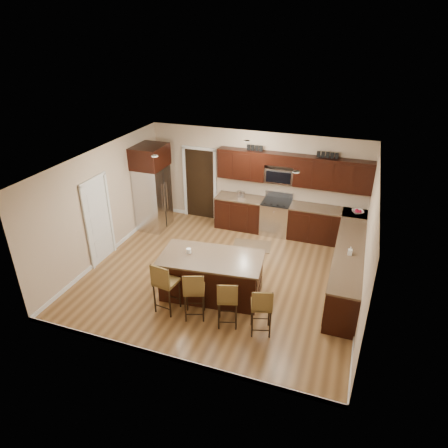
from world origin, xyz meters
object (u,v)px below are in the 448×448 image
at_px(island, 212,277).
at_px(stool_mid, 194,290).
at_px(range, 276,217).
at_px(stool_left, 164,282).
at_px(refrigerator, 152,187).
at_px(stool_right, 228,299).
at_px(stool_extra, 262,306).

xyz_separation_m(island, stool_mid, (-0.03, -0.84, 0.23)).
distance_m(range, stool_mid, 4.09).
bearing_deg(stool_mid, stool_left, 161.00).
bearing_deg(island, refrigerator, 131.13).
xyz_separation_m(stool_mid, stool_right, (0.67, 0.00, -0.03)).
bearing_deg(stool_mid, island, 68.37).
height_order(stool_mid, refrigerator, refrigerator).
relative_size(island, stool_extra, 2.19).
height_order(stool_right, stool_extra, same).
height_order(stool_left, stool_mid, stool_left).
xyz_separation_m(island, refrigerator, (-2.66, 2.43, 0.78)).
xyz_separation_m(range, stool_right, (-0.00, -4.03, 0.16)).
height_order(stool_left, stool_extra, stool_left).
relative_size(refrigerator, stool_extra, 2.31).
height_order(island, stool_extra, stool_extra).
height_order(island, refrigerator, refrigerator).
height_order(range, stool_extra, range).
bearing_deg(stool_left, stool_right, 7.54).
xyz_separation_m(refrigerator, stool_extra, (3.95, -3.26, -0.57)).
distance_m(stool_mid, refrigerator, 4.23).
distance_m(stool_mid, stool_right, 0.67).
xyz_separation_m(stool_mid, stool_extra, (1.32, 0.00, -0.03)).
bearing_deg(stool_extra, stool_mid, 163.06).
distance_m(refrigerator, stool_extra, 5.16).
xyz_separation_m(island, stool_extra, (1.29, -0.84, 0.20)).
distance_m(island, stool_right, 1.08).
xyz_separation_m(stool_left, stool_right, (1.30, 0.01, -0.07)).
relative_size(range, island, 0.50).
height_order(range, stool_right, range).
relative_size(stool_right, stool_extra, 1.00).
height_order(stool_left, refrigerator, refrigerator).
xyz_separation_m(stool_left, refrigerator, (-2.00, 3.27, 0.51)).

